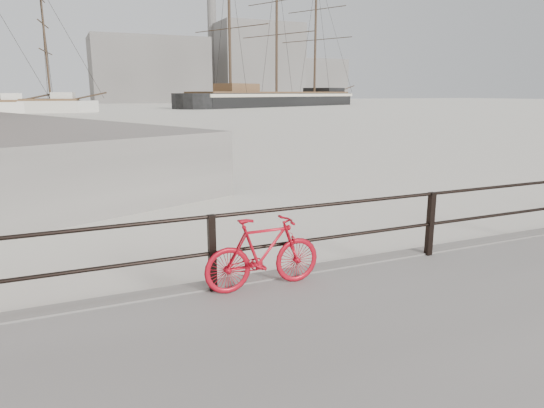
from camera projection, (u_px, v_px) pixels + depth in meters
name	position (u px, v px, depth m)	size (l,w,h in m)	color
ground	(420.00, 273.00, 7.82)	(400.00, 400.00, 0.00)	white
guardrail	(430.00, 224.00, 7.49)	(28.00, 0.10, 1.00)	black
bicycle	(263.00, 253.00, 6.22)	(1.57, 0.24, 0.95)	#B60C1B
barque_black	(277.00, 106.00, 103.10)	(59.26, 19.39, 33.58)	black
schooner_mid	(5.00, 113.00, 69.12)	(27.04, 11.44, 19.62)	beige
industrial_west	(149.00, 71.00, 138.66)	(32.00, 18.00, 18.00)	gray
industrial_mid	(256.00, 63.00, 156.07)	(26.00, 20.00, 24.00)	gray
industrial_east	(312.00, 80.00, 170.61)	(20.00, 16.00, 14.00)	gray
smokestack	(212.00, 31.00, 153.24)	(2.80, 2.80, 44.00)	gray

